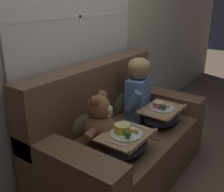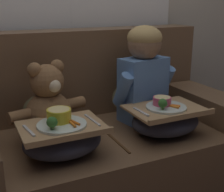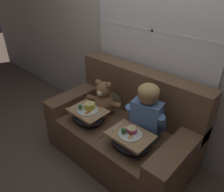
# 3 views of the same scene
# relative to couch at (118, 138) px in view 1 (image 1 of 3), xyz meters

# --- Properties ---
(ground_plane) EXTENTS (14.00, 14.00, 0.00)m
(ground_plane) POSITION_rel_couch_xyz_m (0.00, -0.07, -0.36)
(ground_plane) COLOR brown
(wall_back_with_window) EXTENTS (8.00, 0.08, 2.60)m
(wall_back_with_window) POSITION_rel_couch_xyz_m (0.00, 0.46, 0.95)
(wall_back_with_window) COLOR beige
(wall_back_with_window) RESTS_ON ground_plane
(couch) EXTENTS (1.64, 0.91, 1.01)m
(couch) POSITION_rel_couch_xyz_m (0.00, 0.00, 0.00)
(couch) COLOR brown
(couch) RESTS_ON ground_plane
(throw_pillow_behind_child) EXTENTS (0.34, 0.16, 0.35)m
(throw_pillow_behind_child) POSITION_rel_couch_xyz_m (0.30, 0.20, 0.27)
(throw_pillow_behind_child) COLOR tan
(throw_pillow_behind_child) RESTS_ON couch
(throw_pillow_behind_teddy) EXTENTS (0.32, 0.15, 0.33)m
(throw_pillow_behind_teddy) POSITION_rel_couch_xyz_m (-0.30, 0.20, 0.27)
(throw_pillow_behind_teddy) COLOR #898456
(throw_pillow_behind_teddy) RESTS_ON couch
(child_figure) EXTENTS (0.43, 0.24, 0.59)m
(child_figure) POSITION_rel_couch_xyz_m (0.30, -0.03, 0.43)
(child_figure) COLOR #5B84BC
(child_figure) RESTS_ON couch
(teddy_bear) EXTENTS (0.45, 0.33, 0.42)m
(teddy_bear) POSITION_rel_couch_xyz_m (-0.30, -0.03, 0.28)
(teddy_bear) COLOR brown
(teddy_bear) RESTS_ON couch
(lap_tray_child) EXTENTS (0.41, 0.32, 0.22)m
(lap_tray_child) POSITION_rel_couch_xyz_m (0.30, -0.28, 0.19)
(lap_tray_child) COLOR #2D2D38
(lap_tray_child) RESTS_ON child_figure
(lap_tray_teddy) EXTENTS (0.40, 0.31, 0.22)m
(lap_tray_teddy) POSITION_rel_couch_xyz_m (-0.30, -0.28, 0.19)
(lap_tray_teddy) COLOR #2D2D38
(lap_tray_teddy) RESTS_ON teddy_bear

